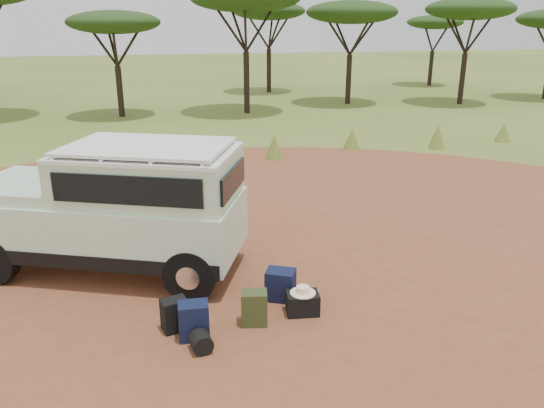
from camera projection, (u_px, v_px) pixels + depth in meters
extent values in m
plane|color=#4E6624|center=(225.00, 286.00, 9.04)|extent=(140.00, 140.00, 0.00)
cylinder|color=brown|center=(225.00, 286.00, 9.04)|extent=(23.00, 23.00, 0.01)
cone|color=#4E6624|center=(84.00, 153.00, 16.68)|extent=(0.60, 0.60, 0.70)
cone|color=#4E6624|center=(180.00, 148.00, 16.97)|extent=(0.60, 0.60, 0.90)
cone|color=#4E6624|center=(274.00, 147.00, 17.30)|extent=(0.60, 0.60, 0.80)
cone|color=#4E6624|center=(352.00, 139.00, 18.64)|extent=(0.60, 0.60, 0.75)
cone|color=#4E6624|center=(437.00, 137.00, 18.77)|extent=(0.60, 0.60, 0.85)
cone|color=#4E6624|center=(503.00, 132.00, 19.85)|extent=(0.60, 0.60, 0.70)
cylinder|color=black|center=(120.00, 92.00, 24.90)|extent=(0.28, 0.28, 2.34)
ellipsoid|color=#1C3613|center=(114.00, 22.00, 23.89)|extent=(4.20, 4.20, 1.05)
cylinder|color=black|center=(247.00, 83.00, 25.81)|extent=(0.28, 0.28, 2.93)
cylinder|color=black|center=(349.00, 80.00, 28.80)|extent=(0.28, 0.28, 2.61)
ellipsoid|color=#1C3613|center=(352.00, 12.00, 27.68)|extent=(4.80, 4.80, 1.20)
cylinder|color=black|center=(462.00, 79.00, 28.79)|extent=(0.28, 0.28, 2.70)
ellipsoid|color=#1C3613|center=(470.00, 9.00, 27.63)|extent=(4.60, 4.60, 1.15)
cylinder|color=black|center=(269.00, 71.00, 33.60)|extent=(0.28, 0.28, 2.70)
ellipsoid|color=#1C3613|center=(269.00, 11.00, 32.44)|extent=(4.50, 4.50, 1.12)
cylinder|color=black|center=(431.00, 68.00, 37.33)|extent=(0.28, 0.28, 2.34)
ellipsoid|color=#1C3613|center=(435.00, 22.00, 36.33)|extent=(3.80, 3.80, 0.95)
cube|color=silver|center=(109.00, 222.00, 9.37)|extent=(5.00, 3.59, 0.98)
cube|color=black|center=(111.00, 241.00, 9.49)|extent=(4.93, 3.58, 0.25)
cube|color=silver|center=(149.00, 176.00, 8.96)|extent=(3.36, 2.82, 0.77)
cube|color=white|center=(147.00, 152.00, 8.83)|extent=(3.37, 2.85, 0.06)
cube|color=white|center=(147.00, 146.00, 8.79)|extent=(3.12, 2.66, 0.05)
cube|color=silver|center=(28.00, 186.00, 9.41)|extent=(2.28, 2.32, 0.21)
cube|color=black|center=(72.00, 170.00, 9.17)|extent=(0.78, 1.50, 0.54)
cube|color=black|center=(126.00, 190.00, 8.08)|extent=(2.25, 1.01, 0.46)
cube|color=black|center=(168.00, 161.00, 9.82)|extent=(2.25, 1.01, 0.46)
cube|color=black|center=(233.00, 180.00, 8.74)|extent=(0.65, 1.42, 0.42)
cylinder|color=black|center=(101.00, 164.00, 10.03)|extent=(0.11, 0.11, 0.85)
cylinder|color=black|center=(48.00, 225.00, 10.57)|extent=(0.91, 0.61, 0.86)
cylinder|color=black|center=(191.00, 274.00, 8.49)|extent=(0.91, 0.61, 0.86)
cylinder|color=black|center=(217.00, 236.00, 10.03)|extent=(0.91, 0.61, 0.86)
cube|color=black|center=(175.00, 315.00, 7.67)|extent=(0.41, 0.35, 0.49)
cube|color=#101833|center=(194.00, 321.00, 7.46)|extent=(0.44, 0.33, 0.55)
cube|color=#33441F|center=(254.00, 308.00, 7.82)|extent=(0.43, 0.35, 0.53)
cube|color=#101833|center=(281.00, 285.00, 8.52)|extent=(0.56, 0.51, 0.51)
cube|color=black|center=(303.00, 303.00, 8.13)|extent=(0.53, 0.41, 0.35)
cylinder|color=black|center=(201.00, 342.00, 7.20)|extent=(0.32, 0.32, 0.29)
cylinder|color=beige|center=(303.00, 293.00, 8.07)|extent=(0.39, 0.39, 0.02)
cylinder|color=beige|center=(303.00, 289.00, 8.06)|extent=(0.20, 0.20, 0.10)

